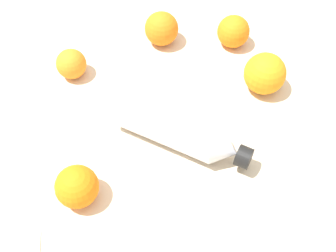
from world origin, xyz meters
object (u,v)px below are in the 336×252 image
Objects in this scene: orange_1 at (265,74)px; orange_4 at (233,31)px; orange_2 at (162,29)px; water_bottle at (180,131)px; orange_3 at (71,64)px; orange_0 at (77,187)px.

orange_4 is at bearing -52.37° from orange_1.
orange_2 is 1.05× the size of orange_4.
orange_4 is at bearing 92.76° from water_bottle.
orange_3 is (0.26, -0.10, -0.00)m from water_bottle.
orange_3 is at bearing 12.23° from orange_1.
orange_4 is (-0.16, -0.45, -0.00)m from orange_0.
orange_1 is (-0.24, -0.34, 0.01)m from orange_0.
orange_0 reaches higher than water_bottle.
orange_2 reaches higher than orange_3.
orange_0 is 0.48m from orange_4.
water_bottle is 0.29m from orange_4.
orange_1 is at bearing 65.61° from water_bottle.
orange_2 is 0.21m from orange_3.
orange_0 is at bearing 70.67° from orange_4.
orange_2 is at bearing -132.90° from orange_3.
water_bottle is 3.58× the size of orange_0.
orange_0 is at bearing -118.92° from water_bottle.
orange_1 is 1.17× the size of orange_4.
orange_4 is at bearing -109.33° from orange_0.
orange_2 is (0.24, -0.07, -0.00)m from orange_1.
orange_3 is 0.87× the size of orange_4.
orange_1 is at bearing -125.88° from orange_0.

